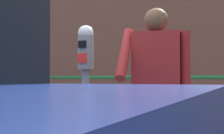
% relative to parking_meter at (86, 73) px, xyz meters
% --- Properties ---
extents(parking_meter, '(0.15, 0.17, 1.54)m').
position_rel_parking_meter_xyz_m(parking_meter, '(0.00, 0.00, 0.00)').
color(parking_meter, slate).
rests_on(parking_meter, sidewalk_curb).
extents(pedestrian_at_meter, '(0.61, 0.59, 1.68)m').
position_rel_parking_meter_xyz_m(pedestrian_at_meter, '(0.65, 0.16, -0.12)').
color(pedestrian_at_meter, brown).
rests_on(pedestrian_at_meter, sidewalk_curb).
extents(background_railing, '(24.06, 0.06, 1.08)m').
position_rel_parking_meter_xyz_m(background_railing, '(-0.10, 2.10, -0.30)').
color(background_railing, '#1E602D').
rests_on(background_railing, sidewalk_curb).
extents(backdrop_wall, '(32.00, 0.50, 3.54)m').
position_rel_parking_meter_xyz_m(backdrop_wall, '(-0.10, 4.78, 0.57)').
color(backdrop_wall, brown).
rests_on(backdrop_wall, ground).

